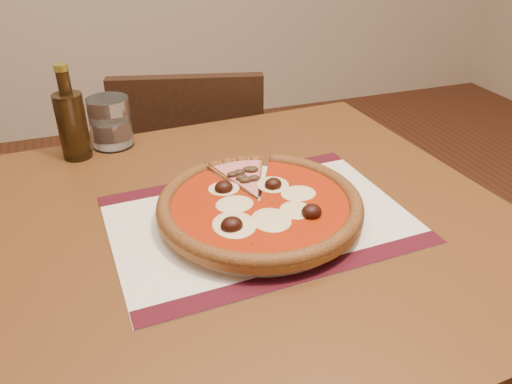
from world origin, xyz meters
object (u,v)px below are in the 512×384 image
(plate, at_px, (260,214))
(water_glass, at_px, (110,122))
(bottle, at_px, (72,123))
(chair_far, at_px, (194,182))
(table, at_px, (260,263))
(pizza, at_px, (260,203))

(plate, height_order, water_glass, water_glass)
(plate, bearing_deg, bottle, 128.38)
(plate, relative_size, bottle, 1.57)
(chair_far, distance_m, bottle, 0.56)
(plate, distance_m, bottle, 0.43)
(table, relative_size, pizza, 2.62)
(plate, distance_m, pizza, 0.02)
(chair_far, bearing_deg, water_glass, 66.58)
(table, height_order, chair_far, chair_far)
(table, distance_m, bottle, 0.45)
(plate, xyz_separation_m, pizza, (-0.00, -0.00, 0.02))
(chair_far, height_order, water_glass, water_glass)
(plate, distance_m, water_glass, 0.41)
(pizza, bearing_deg, water_glass, 117.70)
(pizza, distance_m, bottle, 0.43)
(chair_far, height_order, bottle, bottle)
(table, distance_m, water_glass, 0.43)
(plate, bearing_deg, water_glass, 117.71)
(chair_far, height_order, plate, chair_far)
(pizza, bearing_deg, plate, 87.01)
(pizza, height_order, bottle, bottle)
(table, distance_m, plate, 0.11)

